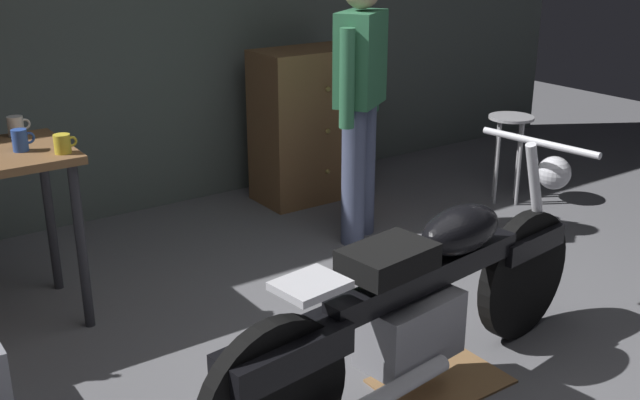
% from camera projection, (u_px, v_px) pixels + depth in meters
% --- Properties ---
extents(ground_plane, '(12.00, 12.00, 0.00)m').
position_uv_depth(ground_plane, '(413.00, 379.00, 3.38)').
color(ground_plane, slate).
extents(motorcycle, '(2.18, 0.66, 1.00)m').
position_uv_depth(motorcycle, '(423.00, 300.00, 3.13)').
color(motorcycle, black).
rests_on(motorcycle, ground_plane).
extents(person_standing, '(0.49, 0.39, 1.67)m').
position_uv_depth(person_standing, '(360.00, 97.00, 4.63)').
color(person_standing, '#4F5979').
rests_on(person_standing, ground_plane).
extents(shop_stool, '(0.32, 0.32, 0.64)m').
position_uv_depth(shop_stool, '(510.00, 135.00, 5.42)').
color(shop_stool, '#B2B2B7').
rests_on(shop_stool, ground_plane).
extents(wooden_dresser, '(0.80, 0.47, 1.10)m').
position_uv_depth(wooden_dresser, '(310.00, 125.00, 5.51)').
color(wooden_dresser, brown).
rests_on(wooden_dresser, ground_plane).
extents(drip_tray, '(0.56, 0.40, 0.01)m').
position_uv_depth(drip_tray, '(441.00, 381.00, 3.36)').
color(drip_tray, olive).
rests_on(drip_tray, ground_plane).
extents(mug_white_ceramic, '(0.11, 0.08, 0.10)m').
position_uv_depth(mug_white_ceramic, '(16.00, 126.00, 3.84)').
color(mug_white_ceramic, white).
rests_on(mug_white_ceramic, workbench).
extents(mug_yellow_tall, '(0.11, 0.08, 0.09)m').
position_uv_depth(mug_yellow_tall, '(63.00, 144.00, 3.55)').
color(mug_yellow_tall, yellow).
rests_on(mug_yellow_tall, workbench).
extents(mug_blue_enamel, '(0.11, 0.07, 0.11)m').
position_uv_depth(mug_blue_enamel, '(21.00, 140.00, 3.58)').
color(mug_blue_enamel, '#2D51AD').
rests_on(mug_blue_enamel, workbench).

